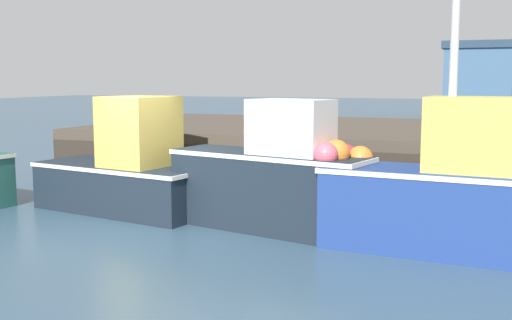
# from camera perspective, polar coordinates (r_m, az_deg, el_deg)

# --- Properties ---
(ground) EXTENTS (120.00, 160.00, 0.10)m
(ground) POSITION_cam_1_polar(r_m,az_deg,el_deg) (11.80, -10.00, -6.31)
(ground) COLOR #334C60
(pier) EXTENTS (14.88, 7.50, 1.49)m
(pier) POSITION_cam_1_polar(r_m,az_deg,el_deg) (16.21, 10.76, 2.06)
(pier) COLOR #473D33
(pier) RESTS_ON ground
(fishing_boat_near_right) EXTENTS (4.05, 2.26, 2.39)m
(fishing_boat_near_right) POSITION_cam_1_polar(r_m,az_deg,el_deg) (13.06, -11.66, -1.05)
(fishing_boat_near_right) COLOR #19232D
(fishing_boat_near_right) RESTS_ON ground
(fishing_boat_mid) EXTENTS (3.94, 1.94, 2.38)m
(fishing_boat_mid) POSITION_cam_1_polar(r_m,az_deg,el_deg) (11.19, 1.48, -1.78)
(fishing_boat_mid) COLOR #19232D
(fishing_boat_mid) RESTS_ON ground
(fishing_boat_far_side) EXTENTS (4.19, 1.64, 4.49)m
(fishing_boat_far_side) POSITION_cam_1_polar(r_m,az_deg,el_deg) (10.16, 17.32, -2.79)
(fishing_boat_far_side) COLOR navy
(fishing_boat_far_side) RESTS_ON ground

